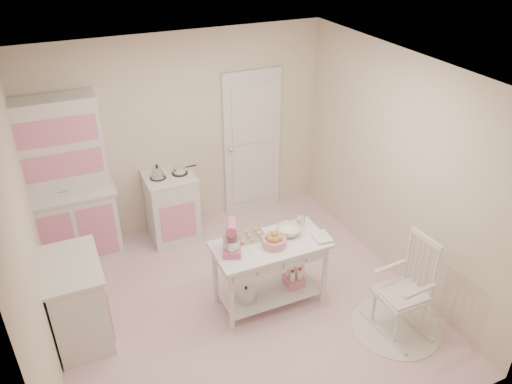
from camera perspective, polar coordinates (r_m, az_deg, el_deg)
room_shell at (r=4.69m, az=-1.97°, el=1.98°), size 3.84×3.84×2.62m
door at (r=6.85m, az=-0.45°, el=5.58°), size 0.82×0.05×2.04m
hutch at (r=6.19m, az=-20.88°, el=0.83°), size 1.06×0.50×2.08m
stove at (r=6.55m, az=-9.57°, el=-1.68°), size 0.62×0.57×0.92m
base_cabinet at (r=5.33m, az=-19.67°, el=-11.66°), size 0.54×0.84×0.92m
lace_rug at (r=5.62m, az=15.63°, el=-14.63°), size 0.92×0.92×0.01m
rocking_chair at (r=5.26m, az=16.44°, el=-10.38°), size 0.54×0.76×1.10m
work_table at (r=5.45m, az=1.59°, el=-9.30°), size 1.20×0.60×0.80m
stand_mixer at (r=4.99m, az=-2.81°, el=-5.34°), size 0.29×0.33×0.34m
cookie_tray at (r=5.29m, az=-0.67°, el=-5.17°), size 0.34×0.24×0.02m
bread_basket at (r=5.15m, az=2.10°, el=-5.73°), size 0.25×0.25×0.09m
mixing_bowl at (r=5.34m, az=3.81°, el=-4.40°), size 0.27×0.27×0.08m
metal_pitcher at (r=5.45m, az=5.12°, el=-3.15°), size 0.10×0.10×0.17m
recipe_book at (r=5.29m, az=6.63°, el=-5.30°), size 0.19×0.25×0.02m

